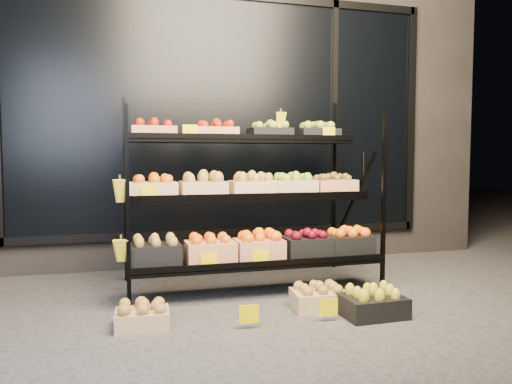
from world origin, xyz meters
name	(u,v)px	position (x,y,z in m)	size (l,w,h in m)	color
ground	(272,308)	(0.00, 0.00, 0.00)	(24.00, 24.00, 0.00)	#514F4C
building	(208,106)	(0.00, 2.59, 1.75)	(6.00, 2.08, 3.50)	#2D2826
display_rack	(249,197)	(-0.01, 0.60, 0.79)	(2.18, 1.02, 1.66)	black
tag_floor_a	(249,320)	(-0.28, -0.40, 0.06)	(0.13, 0.01, 0.12)	#F1D600
tag_floor_b	(328,313)	(0.28, -0.40, 0.06)	(0.13, 0.01, 0.12)	#F1D600
floor_crate_left	(142,315)	(-0.95, -0.19, 0.09)	(0.36, 0.27, 0.18)	tan
floor_crate_midright	(319,296)	(0.33, -0.11, 0.09)	(0.42, 0.32, 0.20)	tan
floor_crate_right	(373,303)	(0.63, -0.39, 0.10)	(0.44, 0.33, 0.21)	black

